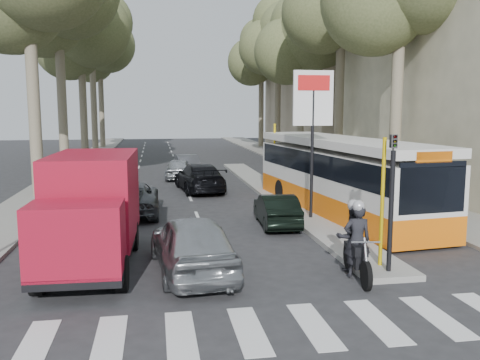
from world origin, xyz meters
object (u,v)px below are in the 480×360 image
at_px(dark_hatchback, 277,210).
at_px(silver_hatchback, 192,244).
at_px(city_bus, 340,174).
at_px(motorcycle, 355,241).
at_px(red_truck, 92,208).

bearing_deg(dark_hatchback, silver_hatchback, 58.10).
bearing_deg(dark_hatchback, city_bus, -147.55).
bearing_deg(silver_hatchback, city_bus, -140.13).
distance_m(city_bus, motorcycle, 7.84).
distance_m(red_truck, motorcycle, 6.93).
bearing_deg(dark_hatchback, red_truck, 35.84).
bearing_deg(city_bus, dark_hatchback, -157.30).
height_order(red_truck, city_bus, city_bus).
height_order(silver_hatchback, city_bus, city_bus).
bearing_deg(motorcycle, dark_hatchback, 103.41).
distance_m(silver_hatchback, red_truck, 2.89).
xyz_separation_m(silver_hatchback, dark_hatchback, (3.41, 4.86, -0.19)).
bearing_deg(motorcycle, red_truck, 170.96).
bearing_deg(city_bus, motorcycle, -114.20).
xyz_separation_m(red_truck, motorcycle, (6.63, -1.92, -0.67)).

